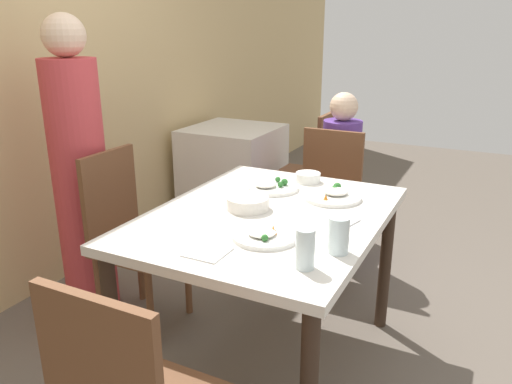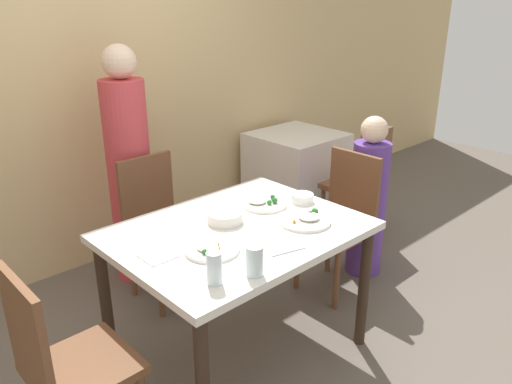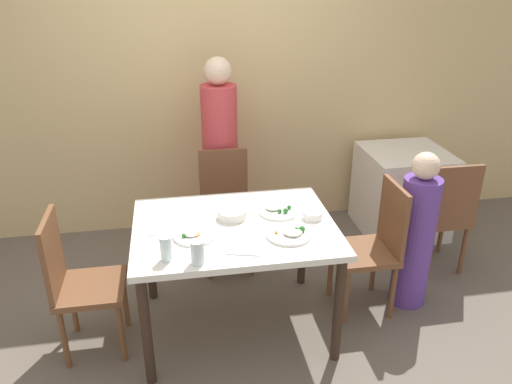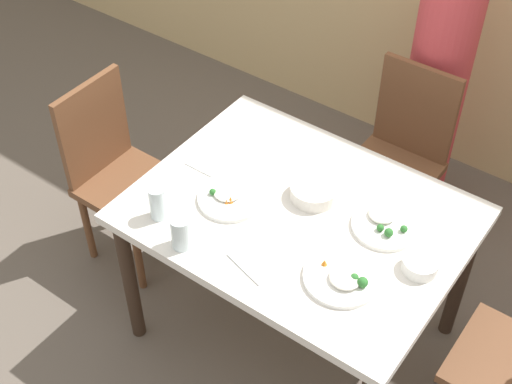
{
  "view_description": "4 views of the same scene",
  "coord_description": "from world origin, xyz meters",
  "views": [
    {
      "loc": [
        -1.82,
        -0.85,
        1.53
      ],
      "look_at": [
        -0.08,
        0.02,
        0.88
      ],
      "focal_mm": 35.0,
      "sensor_mm": 36.0,
      "label": 1
    },
    {
      "loc": [
        -1.49,
        -1.72,
        1.85
      ],
      "look_at": [
        0.08,
        -0.05,
        0.95
      ],
      "focal_mm": 35.0,
      "sensor_mm": 36.0,
      "label": 2
    },
    {
      "loc": [
        -0.33,
        -2.68,
        2.21
      ],
      "look_at": [
        0.12,
        -0.05,
        1.0
      ],
      "focal_mm": 35.0,
      "sensor_mm": 36.0,
      "label": 3
    },
    {
      "loc": [
        0.98,
        -1.63,
        2.68
      ],
      "look_at": [
        -0.15,
        -0.08,
        0.85
      ],
      "focal_mm": 50.0,
      "sensor_mm": 36.0,
      "label": 4
    }
  ],
  "objects": [
    {
      "name": "plate_noodles",
      "position": [
        -0.25,
        -0.1,
        0.78
      ],
      "size": [
        0.26,
        0.26,
        0.05
      ],
      "color": "white",
      "rests_on": "dining_table"
    },
    {
      "name": "chair_empty_left",
      "position": [
        -0.96,
        -0.04,
        0.5
      ],
      "size": [
        0.4,
        0.4,
        0.93
      ],
      "rotation": [
        0.0,
        0.0,
        1.57
      ],
      "color": "brown",
      "rests_on": "ground_plane"
    },
    {
      "name": "person_adult",
      "position": [
        0.04,
        1.12,
        0.75
      ],
      "size": [
        0.29,
        0.29,
        1.59
      ],
      "color": "#C63D42",
      "rests_on": "ground_plane"
    },
    {
      "name": "glass_water_short",
      "position": [
        -0.41,
        -0.33,
        0.83
      ],
      "size": [
        0.06,
        0.06,
        0.14
      ],
      "color": "silver",
      "rests_on": "dining_table"
    },
    {
      "name": "ground_plane",
      "position": [
        0.0,
        0.0,
        0.0
      ],
      "size": [
        10.0,
        10.0,
        0.0
      ],
      "primitive_type": "plane",
      "color": "#60564C"
    },
    {
      "name": "plate_rice_child",
      "position": [
        0.3,
        0.12,
        0.78
      ],
      "size": [
        0.25,
        0.25,
        0.05
      ],
      "color": "white",
      "rests_on": "dining_table"
    },
    {
      "name": "napkin_folded",
      "position": [
        -0.46,
        0.02,
        0.77
      ],
      "size": [
        0.14,
        0.14,
        0.01
      ],
      "color": "white",
      "rests_on": "dining_table"
    },
    {
      "name": "bowl_rice_small",
      "position": [
        0.5,
        0.01,
        0.79
      ],
      "size": [
        0.13,
        0.13,
        0.05
      ],
      "color": "white",
      "rests_on": "dining_table"
    },
    {
      "name": "dining_table",
      "position": [
        0.0,
        0.0,
        0.67
      ],
      "size": [
        1.23,
        0.94,
        0.76
      ],
      "color": "silver",
      "rests_on": "ground_plane"
    },
    {
      "name": "fork_steel",
      "position": [
        -0.0,
        -0.35,
        0.77
      ],
      "size": [
        0.18,
        0.07,
        0.01
      ],
      "color": "silver",
      "rests_on": "dining_table"
    },
    {
      "name": "bowl_curry",
      "position": [
        -0.0,
        0.1,
        0.79
      ],
      "size": [
        0.19,
        0.19,
        0.06
      ],
      "color": "silver",
      "rests_on": "dining_table"
    },
    {
      "name": "glass_water_tall",
      "position": [
        -0.25,
        -0.39,
        0.83
      ],
      "size": [
        0.08,
        0.08,
        0.13
      ],
      "color": "silver",
      "rests_on": "dining_table"
    },
    {
      "name": "chair_adult_spot",
      "position": [
        0.04,
        0.81,
        0.5
      ],
      "size": [
        0.4,
        0.4,
        0.93
      ],
      "color": "brown",
      "rests_on": "ground_plane"
    },
    {
      "name": "plate_rice_adult",
      "position": [
        0.3,
        -0.19,
        0.78
      ],
      "size": [
        0.27,
        0.27,
        0.06
      ],
      "color": "white",
      "rests_on": "dining_table"
    }
  ]
}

